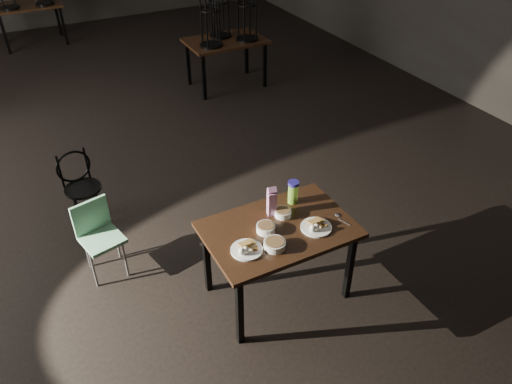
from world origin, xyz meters
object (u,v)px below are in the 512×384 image
main_table (279,235)px  juice_carton (272,202)px  water_bottle (293,192)px  bentwood_chair (80,182)px  school_chair (98,232)px

main_table → juice_carton: (0.03, 0.18, 0.21)m
water_bottle → bentwood_chair: water_bottle is taller
juice_carton → water_bottle: 0.25m
school_chair → water_bottle: bearing=-39.5°
juice_carton → school_chair: juice_carton is taller
bentwood_chair → school_chair: bentwood_chair is taller
main_table → water_bottle: (0.28, 0.25, 0.19)m
bentwood_chair → school_chair: size_ratio=1.07×
main_table → water_bottle: size_ratio=5.69×
bentwood_chair → school_chair: (-0.02, -0.85, -0.02)m
main_table → school_chair: (-1.27, 1.02, -0.23)m
bentwood_chair → juice_carton: bearing=-61.7°
water_bottle → main_table: bearing=-138.3°
school_chair → bentwood_chair: bearing=75.9°
water_bottle → juice_carton: bearing=-166.0°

